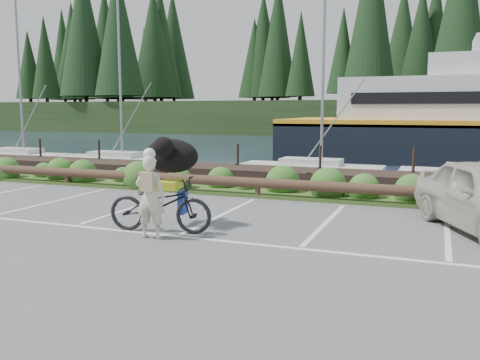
# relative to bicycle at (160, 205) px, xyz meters

# --- Properties ---
(ground) EXTENTS (72.00, 72.00, 0.00)m
(ground) POSITION_rel_bicycle_xyz_m (0.53, 0.17, -0.60)
(ground) COLOR #545456
(harbor_backdrop) EXTENTS (170.00, 160.00, 30.00)m
(harbor_backdrop) POSITION_rel_bicycle_xyz_m (0.92, 78.64, -0.60)
(harbor_backdrop) COLOR #18263A
(harbor_backdrop) RESTS_ON ground
(vegetation_strip) EXTENTS (34.00, 1.60, 0.10)m
(vegetation_strip) POSITION_rel_bicycle_xyz_m (0.53, 5.47, -0.55)
(vegetation_strip) COLOR #3D5B21
(vegetation_strip) RESTS_ON ground
(log_rail) EXTENTS (32.00, 0.30, 0.60)m
(log_rail) POSITION_rel_bicycle_xyz_m (0.53, 4.77, -0.60)
(log_rail) COLOR #443021
(log_rail) RESTS_ON ground
(bicycle) EXTENTS (2.36, 1.14, 1.19)m
(bicycle) POSITION_rel_bicycle_xyz_m (0.00, 0.00, 0.00)
(bicycle) COLOR black
(bicycle) RESTS_ON ground
(cyclist) EXTENTS (0.68, 0.50, 1.70)m
(cyclist) POSITION_rel_bicycle_xyz_m (0.08, -0.52, 0.25)
(cyclist) COLOR beige
(cyclist) RESTS_ON ground
(dog) EXTENTS (0.85, 1.41, 0.76)m
(dog) POSITION_rel_bicycle_xyz_m (-0.12, 0.72, 0.98)
(dog) COLOR black
(dog) RESTS_ON bicycle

